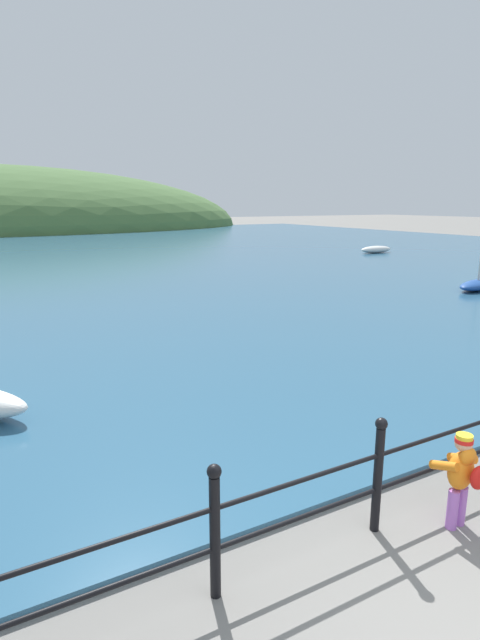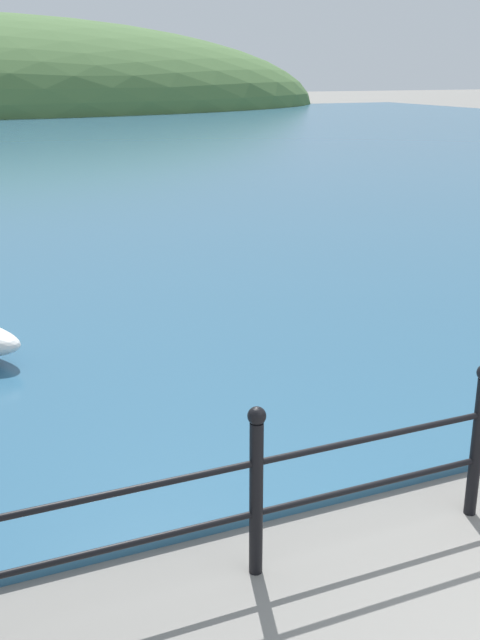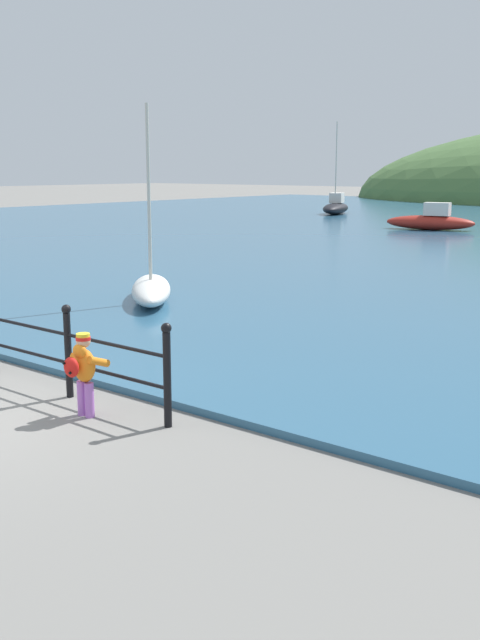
{
  "view_description": "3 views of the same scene",
  "coord_description": "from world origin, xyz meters",
  "views": [
    {
      "loc": [
        -2.97,
        -1.68,
        3.2
      ],
      "look_at": [
        1.2,
        5.82,
        1.17
      ],
      "focal_mm": 28.0,
      "sensor_mm": 36.0,
      "label": 1
    },
    {
      "loc": [
        -3.18,
        -2.33,
        3.19
      ],
      "look_at": [
        -0.35,
        4.33,
        0.76
      ],
      "focal_mm": 42.0,
      "sensor_mm": 36.0,
      "label": 2
    },
    {
      "loc": [
        7.9,
        -4.22,
        2.89
      ],
      "look_at": [
        1.41,
        3.63,
        0.81
      ],
      "focal_mm": 42.0,
      "sensor_mm": 36.0,
      "label": 3
    }
  ],
  "objects": [
    {
      "name": "iron_railing",
      "position": [
        -0.55,
        1.5,
        0.64
      ],
      "size": [
        5.44,
        0.12,
        1.21
      ],
      "color": "black",
      "rests_on": "ground"
    },
    {
      "name": "boat_twin_mast",
      "position": [
        -17.28,
        35.54,
        0.53
      ],
      "size": [
        2.95,
        4.61,
        5.53
      ],
      "color": "black",
      "rests_on": "water"
    },
    {
      "name": "child_in_coat",
      "position": [
        1.1,
        1.13,
        0.61
      ],
      "size": [
        0.39,
        0.54,
        1.0
      ],
      "color": "#AD66C6",
      "rests_on": "ground"
    },
    {
      "name": "boat_far_left",
      "position": [
        -7.34,
        27.97,
        0.5
      ],
      "size": [
        4.21,
        1.97,
        1.25
      ],
      "color": "maroon",
      "rests_on": "water"
    },
    {
      "name": "boat_far_right",
      "position": [
        -3.57,
        6.69,
        0.37
      ],
      "size": [
        2.88,
        2.87,
        4.07
      ],
      "color": "silver",
      "rests_on": "water"
    }
  ]
}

